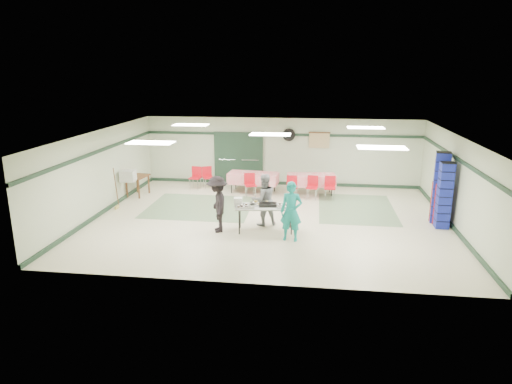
# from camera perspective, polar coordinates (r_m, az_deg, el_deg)

# --- Properties ---
(floor) EXTENTS (11.00, 11.00, 0.00)m
(floor) POSITION_cam_1_polar(r_m,az_deg,el_deg) (14.40, 1.71, -3.40)
(floor) COLOR beige
(floor) RESTS_ON ground
(ceiling) EXTENTS (11.00, 11.00, 0.00)m
(ceiling) POSITION_cam_1_polar(r_m,az_deg,el_deg) (13.78, 1.80, 7.30)
(ceiling) COLOR white
(ceiling) RESTS_ON wall_back
(wall_back) EXTENTS (11.00, 0.00, 11.00)m
(wall_back) POSITION_cam_1_polar(r_m,az_deg,el_deg) (18.42, 3.16, 5.04)
(wall_back) COLOR #B8C2A6
(wall_back) RESTS_ON floor
(wall_front) EXTENTS (11.00, 0.00, 11.00)m
(wall_front) POSITION_cam_1_polar(r_m,az_deg,el_deg) (9.74, -0.92, -4.25)
(wall_front) COLOR #B8C2A6
(wall_front) RESTS_ON floor
(wall_left) EXTENTS (0.00, 9.00, 9.00)m
(wall_left) POSITION_cam_1_polar(r_m,az_deg,el_deg) (15.55, -18.87, 2.34)
(wall_left) COLOR #B8C2A6
(wall_left) RESTS_ON floor
(wall_right) EXTENTS (0.00, 9.00, 9.00)m
(wall_right) POSITION_cam_1_polar(r_m,az_deg,el_deg) (14.57, 23.82, 1.03)
(wall_right) COLOR #B8C2A6
(wall_right) RESTS_ON floor
(trim_back) EXTENTS (11.00, 0.06, 0.10)m
(trim_back) POSITION_cam_1_polar(r_m,az_deg,el_deg) (18.28, 3.19, 7.18)
(trim_back) COLOR #1C3425
(trim_back) RESTS_ON wall_back
(baseboard_back) EXTENTS (11.00, 0.06, 0.12)m
(baseboard_back) POSITION_cam_1_polar(r_m,az_deg,el_deg) (18.66, 3.10, 1.12)
(baseboard_back) COLOR #1C3425
(baseboard_back) RESTS_ON floor
(trim_left) EXTENTS (0.06, 9.00, 0.10)m
(trim_left) POSITION_cam_1_polar(r_m,az_deg,el_deg) (15.41, -18.99, 4.88)
(trim_left) COLOR #1C3425
(trim_left) RESTS_ON wall_back
(baseboard_left) EXTENTS (0.06, 9.00, 0.12)m
(baseboard_left) POSITION_cam_1_polar(r_m,az_deg,el_deg) (15.86, -18.37, -2.21)
(baseboard_left) COLOR #1C3425
(baseboard_left) RESTS_ON floor
(trim_right) EXTENTS (0.06, 9.00, 0.10)m
(trim_right) POSITION_cam_1_polar(r_m,az_deg,el_deg) (14.42, 24.00, 3.73)
(trim_right) COLOR #1C3425
(trim_right) RESTS_ON wall_back
(baseboard_right) EXTENTS (0.06, 9.00, 0.12)m
(baseboard_right) POSITION_cam_1_polar(r_m,az_deg,el_deg) (14.90, 23.18, -3.78)
(baseboard_right) COLOR #1C3425
(baseboard_right) RESTS_ON floor
(green_patch_a) EXTENTS (3.50, 3.00, 0.01)m
(green_patch_a) POSITION_cam_1_polar(r_m,az_deg,el_deg) (15.76, -7.00, -1.84)
(green_patch_a) COLOR slate
(green_patch_a) RESTS_ON floor
(green_patch_b) EXTENTS (2.50, 3.50, 0.01)m
(green_patch_b) POSITION_cam_1_polar(r_m,az_deg,el_deg) (15.83, 12.41, -2.02)
(green_patch_b) COLOR slate
(green_patch_b) RESTS_ON floor
(double_door_left) EXTENTS (0.90, 0.06, 2.10)m
(double_door_left) POSITION_cam_1_polar(r_m,az_deg,el_deg) (18.71, -3.62, 4.26)
(double_door_left) COLOR gray
(double_door_left) RESTS_ON floor
(double_door_right) EXTENTS (0.90, 0.06, 2.10)m
(double_door_right) POSITION_cam_1_polar(r_m,az_deg,el_deg) (18.55, -0.73, 4.19)
(double_door_right) COLOR gray
(double_door_right) RESTS_ON floor
(door_frame) EXTENTS (2.00, 0.03, 2.15)m
(door_frame) POSITION_cam_1_polar(r_m,az_deg,el_deg) (18.60, -2.20, 4.21)
(door_frame) COLOR #1C3425
(door_frame) RESTS_ON floor
(wall_fan) EXTENTS (0.50, 0.10, 0.50)m
(wall_fan) POSITION_cam_1_polar(r_m,az_deg,el_deg) (18.23, 4.13, 7.15)
(wall_fan) COLOR black
(wall_fan) RESTS_ON wall_back
(scroll_banner) EXTENTS (0.80, 0.02, 0.60)m
(scroll_banner) POSITION_cam_1_polar(r_m,az_deg,el_deg) (18.23, 7.91, 6.41)
(scroll_banner) COLOR tan
(scroll_banner) RESTS_ON wall_back
(serving_table) EXTENTS (1.79, 0.90, 0.76)m
(serving_table) POSITION_cam_1_polar(r_m,az_deg,el_deg) (13.14, 1.17, -1.97)
(serving_table) COLOR #A4A39F
(serving_table) RESTS_ON floor
(sheet_tray_right) EXTENTS (0.59, 0.48, 0.02)m
(sheet_tray_right) POSITION_cam_1_polar(r_m,az_deg,el_deg) (13.08, 3.84, -1.82)
(sheet_tray_right) COLOR silver
(sheet_tray_right) RESTS_ON serving_table
(sheet_tray_mid) EXTENTS (0.64, 0.51, 0.02)m
(sheet_tray_mid) POSITION_cam_1_polar(r_m,az_deg,el_deg) (13.30, 0.56, -1.50)
(sheet_tray_mid) COLOR silver
(sheet_tray_mid) RESTS_ON serving_table
(sheet_tray_left) EXTENTS (0.60, 0.48, 0.02)m
(sheet_tray_left) POSITION_cam_1_polar(r_m,az_deg,el_deg) (13.06, -1.41, -1.82)
(sheet_tray_left) COLOR silver
(sheet_tray_left) RESTS_ON serving_table
(baking_pan) EXTENTS (0.54, 0.38, 0.08)m
(baking_pan) POSITION_cam_1_polar(r_m,az_deg,el_deg) (13.14, 1.48, -1.58)
(baking_pan) COLOR black
(baking_pan) RESTS_ON serving_table
(foam_box_stack) EXTENTS (0.26, 0.24, 0.22)m
(foam_box_stack) POSITION_cam_1_polar(r_m,az_deg,el_deg) (13.22, -2.26, -1.17)
(foam_box_stack) COLOR white
(foam_box_stack) RESTS_ON serving_table
(volunteer_teal) EXTENTS (0.64, 0.46, 1.65)m
(volunteer_teal) POSITION_cam_1_polar(r_m,az_deg,el_deg) (12.45, 4.42, -2.45)
(volunteer_teal) COLOR teal
(volunteer_teal) RESTS_ON floor
(volunteer_grey) EXTENTS (0.95, 0.88, 1.58)m
(volunteer_grey) POSITION_cam_1_polar(r_m,az_deg,el_deg) (13.65, 0.97, -0.97)
(volunteer_grey) COLOR gray
(volunteer_grey) RESTS_ON floor
(volunteer_dark) EXTENTS (0.90, 1.19, 1.64)m
(volunteer_dark) POSITION_cam_1_polar(r_m,az_deg,el_deg) (13.15, -4.85, -1.52)
(volunteer_dark) COLOR black
(volunteer_dark) RESTS_ON floor
(dining_table_a) EXTENTS (1.84, 0.97, 0.77)m
(dining_table_a) POSITION_cam_1_polar(r_m,az_deg,el_deg) (17.19, 6.93, 1.55)
(dining_table_a) COLOR red
(dining_table_a) RESTS_ON floor
(dining_table_b) EXTENTS (1.93, 0.99, 0.77)m
(dining_table_b) POSITION_cam_1_polar(r_m,az_deg,el_deg) (17.34, -0.36, 1.79)
(dining_table_b) COLOR red
(dining_table_b) RESTS_ON floor
(chair_a) EXTENTS (0.44, 0.44, 0.84)m
(chair_a) POSITION_cam_1_polar(r_m,az_deg,el_deg) (16.65, 7.07, 0.90)
(chair_a) COLOR red
(chair_a) RESTS_ON floor
(chair_b) EXTENTS (0.41, 0.41, 0.82)m
(chair_b) POSITION_cam_1_polar(r_m,az_deg,el_deg) (16.67, 4.50, 0.94)
(chair_b) COLOR red
(chair_b) RESTS_ON floor
(chair_c) EXTENTS (0.41, 0.41, 0.85)m
(chair_c) POSITION_cam_1_polar(r_m,az_deg,el_deg) (16.66, 9.23, 0.84)
(chair_c) COLOR red
(chair_c) RESTS_ON floor
(chair_d) EXTENTS (0.51, 0.51, 0.86)m
(chair_d) POSITION_cam_1_polar(r_m,az_deg,el_deg) (16.81, -0.76, 1.21)
(chair_d) COLOR red
(chair_d) RESTS_ON floor
(chair_loose_a) EXTENTS (0.53, 0.53, 0.84)m
(chair_loose_a) POSITION_cam_1_polar(r_m,az_deg,el_deg) (18.15, -6.08, 2.13)
(chair_loose_a) COLOR red
(chair_loose_a) RESTS_ON floor
(chair_loose_b) EXTENTS (0.45, 0.45, 0.87)m
(chair_loose_b) POSITION_cam_1_polar(r_m,az_deg,el_deg) (18.07, -7.52, 2.08)
(chair_loose_b) COLOR red
(chair_loose_b) RESTS_ON floor
(crate_stack_blue_a) EXTENTS (0.50, 0.50, 2.20)m
(crate_stack_blue_a) POSITION_cam_1_polar(r_m,az_deg,el_deg) (14.88, 22.04, 0.49)
(crate_stack_blue_a) COLOR #192896
(crate_stack_blue_a) RESTS_ON floor
(crate_stack_red) EXTENTS (0.45, 0.45, 1.28)m
(crate_stack_red) POSITION_cam_1_polar(r_m,az_deg,el_deg) (14.92, 21.94, -1.29)
(crate_stack_red) COLOR #A51510
(crate_stack_red) RESTS_ON floor
(crate_stack_blue_b) EXTENTS (0.39, 0.39, 1.99)m
(crate_stack_blue_b) POSITION_cam_1_polar(r_m,az_deg,el_deg) (14.44, 22.47, -0.41)
(crate_stack_blue_b) COLOR #192896
(crate_stack_blue_b) RESTS_ON floor
(printer_table) EXTENTS (0.72, 1.00, 0.74)m
(printer_table) POSITION_cam_1_polar(r_m,az_deg,el_deg) (17.46, -14.60, 1.64)
(printer_table) COLOR brown
(printer_table) RESTS_ON floor
(office_printer) EXTENTS (0.52, 0.46, 0.39)m
(office_printer) POSITION_cam_1_polar(r_m,az_deg,el_deg) (16.66, -15.71, 1.96)
(office_printer) COLOR #B4B3AF
(office_printer) RESTS_ON printer_table
(broom) EXTENTS (0.07, 0.23, 1.39)m
(broom) POSITION_cam_1_polar(r_m,az_deg,el_deg) (15.98, -17.09, 0.52)
(broom) COLOR brown
(broom) RESTS_ON floor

